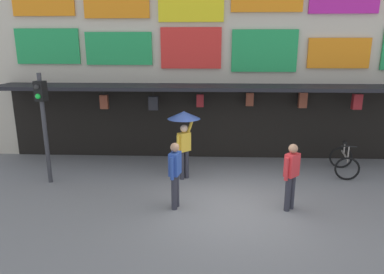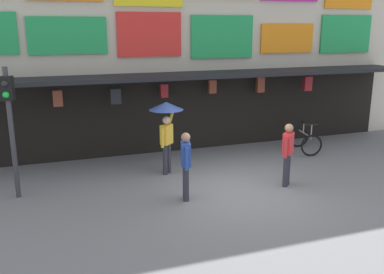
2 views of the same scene
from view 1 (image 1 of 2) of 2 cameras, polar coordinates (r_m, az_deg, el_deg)
name	(u,v)px [view 1 (image 1 of 2)]	position (r m, az deg, el deg)	size (l,w,h in m)	color
ground_plane	(232,205)	(8.98, 6.68, -11.14)	(80.00, 80.00, 0.00)	slate
shopfront	(227,44)	(12.64, 5.74, 14.94)	(18.00, 2.60, 8.00)	beige
traffic_light_near	(43,111)	(10.61, -23.40, 3.95)	(0.33, 0.35, 3.20)	#38383D
bicycle_parked	(344,162)	(11.86, 23.76, -3.78)	(0.93, 1.28, 1.05)	black
pedestrian_in_yellow	(291,173)	(8.68, 16.05, -5.78)	(0.41, 0.41, 1.68)	#2D2D38
pedestrian_with_umbrella	(184,126)	(10.13, -1.34, 1.83)	(0.96, 0.96, 2.08)	#2D2D38
pedestrian_in_white	(175,172)	(8.45, -2.81, -5.77)	(0.30, 0.52, 1.68)	#2D2D38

